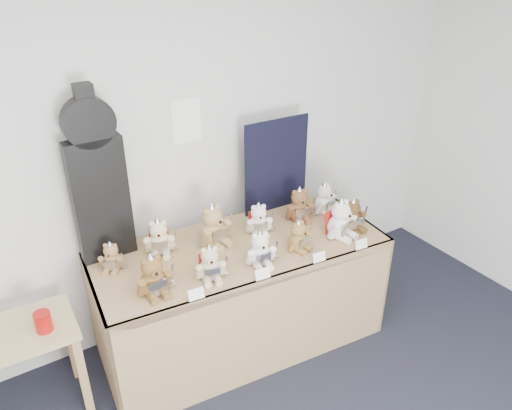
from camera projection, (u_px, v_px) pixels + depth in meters
room_shell at (187, 121)px, 3.33m from camera, size 6.00×6.00×6.00m
display_table at (246, 274)px, 3.37m from camera, size 2.04×1.00×0.82m
side_table at (6, 352)px, 2.88m from camera, size 0.81×0.47×0.66m
guitar_case at (98, 178)px, 3.00m from camera, size 0.34×0.10×1.13m
navy_board at (276, 165)px, 3.67m from camera, size 0.53×0.03×0.71m
red_cup at (43, 322)px, 2.83m from camera, size 0.09×0.09×0.13m
teddy_front_far_left at (153, 277)px, 2.85m from camera, size 0.24×0.19×0.29m
teddy_front_left at (210, 265)px, 2.99m from camera, size 0.21×0.20×0.26m
teddy_front_centre at (260, 250)px, 3.12m from camera, size 0.21×0.19×0.26m
teddy_front_right at (299, 237)px, 3.28m from camera, size 0.20×0.18×0.24m
teddy_front_far_right at (341, 221)px, 3.41m from camera, size 0.26×0.23×0.31m
teddy_front_end at (352, 217)px, 3.49m from camera, size 0.22×0.19×0.27m
teddy_back_left at (159, 238)px, 3.23m from camera, size 0.22×0.22×0.28m
teddy_back_centre_left at (214, 227)px, 3.32m from camera, size 0.27×0.24×0.33m
teddy_back_centre_right at (259, 220)px, 3.46m from camera, size 0.20×0.20×0.25m
teddy_back_right at (299, 206)px, 3.62m from camera, size 0.23×0.21×0.28m
teddy_back_end at (324, 200)px, 3.72m from camera, size 0.22×0.20×0.26m
teddy_back_far_left at (112, 258)px, 3.08m from camera, size 0.17×0.17×0.21m
entry_card_a at (196, 294)px, 2.84m from camera, size 0.10×0.03×0.07m
entry_card_b at (263, 274)px, 3.01m from camera, size 0.10×0.03×0.07m
entry_card_c at (319, 257)px, 3.18m from camera, size 0.09×0.03×0.06m
entry_card_d at (361, 244)px, 3.31m from camera, size 0.09×0.03×0.07m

